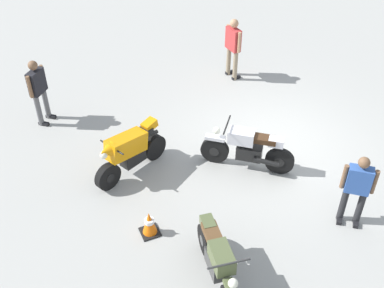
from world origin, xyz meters
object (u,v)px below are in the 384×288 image
object	(u,v)px
motorcycle_orange_sportbike	(130,151)
traffic_cone	(149,223)
person_in_red_shirt	(233,45)
motorcycle_olive_vintage	(218,262)
person_in_blue_shirt	(357,187)
motorcycle_silver_cruiser	(248,149)
person_in_black_shirt	(38,88)

from	to	relation	value
motorcycle_orange_sportbike	traffic_cone	size ratio (longest dim) A/B	3.48
motorcycle_orange_sportbike	person_in_red_shirt	world-z (taller)	person_in_red_shirt
motorcycle_olive_vintage	person_in_blue_shirt	distance (m)	3.02
person_in_blue_shirt	traffic_cone	xyz separation A→B (m)	(3.69, -1.26, -0.64)
motorcycle_silver_cruiser	traffic_cone	world-z (taller)	motorcycle_silver_cruiser
motorcycle_orange_sportbike	traffic_cone	xyz separation A→B (m)	(0.23, 1.84, -0.33)
motorcycle_silver_cruiser	person_in_blue_shirt	distance (m)	2.50
person_in_blue_shirt	traffic_cone	distance (m)	3.96
traffic_cone	motorcycle_silver_cruiser	bearing A→B (deg)	-159.91
person_in_blue_shirt	motorcycle_orange_sportbike	bearing A→B (deg)	-92.19
motorcycle_orange_sportbike	person_in_black_shirt	distance (m)	3.13
person_in_blue_shirt	person_in_black_shirt	bearing A→B (deg)	-100.51
motorcycle_silver_cruiser	person_in_black_shirt	size ratio (longest dim) A/B	1.00
motorcycle_olive_vintage	motorcycle_orange_sportbike	bearing A→B (deg)	-163.68
person_in_red_shirt	person_in_black_shirt	bearing A→B (deg)	175.35
motorcycle_silver_cruiser	person_in_red_shirt	xyz separation A→B (m)	(-1.56, -3.74, 0.51)
motorcycle_silver_cruiser	person_in_red_shirt	bearing A→B (deg)	-73.89
person_in_red_shirt	person_in_blue_shirt	xyz separation A→B (m)	(0.50, 5.97, -0.13)
motorcycle_orange_sportbike	traffic_cone	world-z (taller)	motorcycle_orange_sportbike
person_in_black_shirt	traffic_cone	bearing A→B (deg)	-33.80
motorcycle_olive_vintage	person_in_blue_shirt	world-z (taller)	person_in_blue_shirt
motorcycle_orange_sportbike	person_in_blue_shirt	bearing A→B (deg)	112.90
motorcycle_silver_cruiser	motorcycle_olive_vintage	size ratio (longest dim) A/B	0.87
motorcycle_silver_cruiser	person_in_blue_shirt	world-z (taller)	person_in_blue_shirt
person_in_blue_shirt	motorcycle_olive_vintage	bearing A→B (deg)	-46.15
person_in_black_shirt	traffic_cone	xyz separation A→B (m)	(-1.19, 4.60, -0.72)
motorcycle_silver_cruiser	motorcycle_orange_sportbike	xyz separation A→B (m)	(2.41, -0.87, 0.07)
motorcycle_orange_sportbike	traffic_cone	distance (m)	1.88
motorcycle_orange_sportbike	motorcycle_olive_vintage	bearing A→B (deg)	73.05
person_in_black_shirt	traffic_cone	size ratio (longest dim) A/B	3.22
person_in_red_shirt	person_in_blue_shirt	size ratio (longest dim) A/B	1.11
motorcycle_silver_cruiser	traffic_cone	bearing A→B (deg)	58.80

